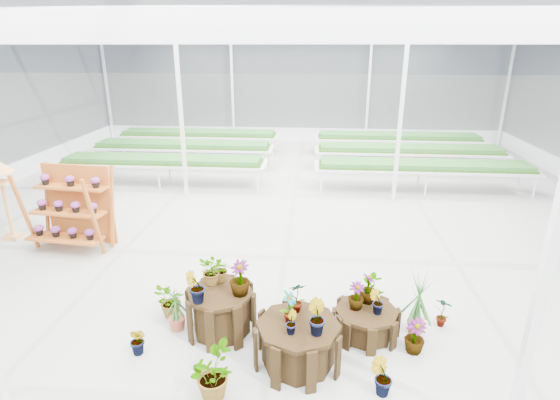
# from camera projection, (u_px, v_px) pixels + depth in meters

# --- Properties ---
(ground_plane) EXTENTS (24.00, 24.00, 0.00)m
(ground_plane) POSITION_uv_depth(u_px,v_px,m) (276.00, 262.00, 8.92)
(ground_plane) COLOR gray
(ground_plane) RESTS_ON ground
(greenhouse_shell) EXTENTS (18.00, 24.00, 4.50)m
(greenhouse_shell) POSITION_uv_depth(u_px,v_px,m) (275.00, 155.00, 8.16)
(greenhouse_shell) COLOR white
(greenhouse_shell) RESTS_ON ground
(steel_frame) EXTENTS (18.00, 24.00, 4.50)m
(steel_frame) POSITION_uv_depth(u_px,v_px,m) (275.00, 155.00, 8.16)
(steel_frame) COLOR silver
(steel_frame) RESTS_ON ground
(nursery_benches) EXTENTS (16.00, 7.00, 0.84)m
(nursery_benches) POSITION_uv_depth(u_px,v_px,m) (294.00, 157.00, 15.53)
(nursery_benches) COLOR silver
(nursery_benches) RESTS_ON ground
(plinth_tall) EXTENTS (1.13, 1.13, 0.70)m
(plinth_tall) POSITION_uv_depth(u_px,v_px,m) (221.00, 312.00, 6.66)
(plinth_tall) COLOR black
(plinth_tall) RESTS_ON ground
(plinth_mid) EXTENTS (1.51, 1.51, 0.63)m
(plinth_mid) POSITION_uv_depth(u_px,v_px,m) (298.00, 343.00, 6.01)
(plinth_mid) COLOR black
(plinth_mid) RESTS_ON ground
(plinth_low) EXTENTS (1.05, 1.05, 0.44)m
(plinth_low) POSITION_uv_depth(u_px,v_px,m) (366.00, 322.00, 6.63)
(plinth_low) COLOR black
(plinth_low) RESTS_ON ground
(shelf_rack) EXTENTS (1.76, 1.05, 1.78)m
(shelf_rack) POSITION_uv_depth(u_px,v_px,m) (69.00, 210.00, 9.27)
(shelf_rack) COLOR #A24E1A
(shelf_rack) RESTS_ON ground
(bird_table) EXTENTS (0.56, 0.56, 1.85)m
(bird_table) POSITION_uv_depth(u_px,v_px,m) (5.00, 200.00, 9.72)
(bird_table) COLOR #CE8C4B
(bird_table) RESTS_ON ground
(nursery_plants) EXTENTS (4.82, 2.84, 1.24)m
(nursery_plants) POSITION_uv_depth(u_px,v_px,m) (283.00, 310.00, 6.44)
(nursery_plants) COLOR #2B6226
(nursery_plants) RESTS_ON ground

